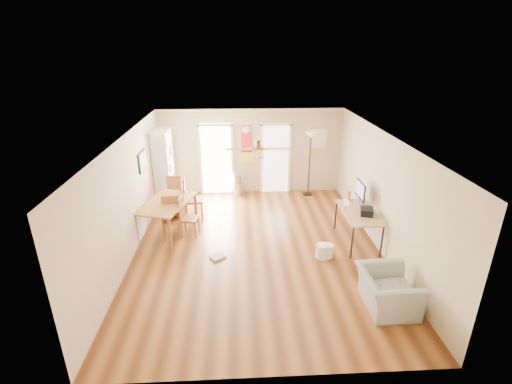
{
  "coord_description": "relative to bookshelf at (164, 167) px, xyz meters",
  "views": [
    {
      "loc": [
        -0.42,
        -7.29,
        4.34
      ],
      "look_at": [
        0.0,
        0.6,
        1.15
      ],
      "focal_mm": 25.77,
      "sensor_mm": 36.0,
      "label": 1
    }
  ],
  "objects": [
    {
      "name": "printer",
      "position": [
        4.97,
        -2.79,
        -0.21
      ],
      "size": [
        0.34,
        0.37,
        0.16
      ],
      "primitive_type": "cube",
      "rotation": [
        0.0,
        0.0,
        -0.26
      ],
      "color": "black",
      "rests_on": "computer_desk"
    },
    {
      "name": "wall_right",
      "position": [
        5.27,
        -2.8,
        0.23
      ],
      "size": [
        0.04,
        7.0,
        2.6
      ],
      "primitive_type": null,
      "color": "beige",
      "rests_on": "floor"
    },
    {
      "name": "ceiling",
      "position": [
        2.52,
        -2.8,
        1.53
      ],
      "size": [
        5.5,
        7.0,
        0.0
      ],
      "primitive_type": null,
      "color": "silver",
      "rests_on": "floor"
    },
    {
      "name": "orange_bottle",
      "position": [
        4.82,
        -1.93,
        -0.17
      ],
      "size": [
        0.09,
        0.09,
        0.23
      ],
      "primitive_type": "cylinder",
      "rotation": [
        0.0,
        0.0,
        0.23
      ],
      "color": "#CC5412",
      "rests_on": "computer_desk"
    },
    {
      "name": "torchiere_lamp",
      "position": [
        4.27,
        0.36,
        -0.09
      ],
      "size": [
        0.37,
        0.37,
        1.97
      ],
      "primitive_type": null,
      "rotation": [
        0.0,
        0.0,
        -0.0
      ],
      "color": "black",
      "rests_on": "floor"
    },
    {
      "name": "wall_front",
      "position": [
        2.52,
        -6.3,
        0.23
      ],
      "size": [
        5.5,
        0.04,
        2.6
      ],
      "primitive_type": null,
      "color": "beige",
      "rests_on": "floor"
    },
    {
      "name": "wastebasket_b",
      "position": [
        3.9,
        -3.27,
        -0.91
      ],
      "size": [
        0.32,
        0.32,
        0.32
      ],
      "primitive_type": "cylinder",
      "rotation": [
        0.0,
        0.0,
        -0.16
      ],
      "color": "silver",
      "rests_on": "floor"
    },
    {
      "name": "dining_chair_right_b",
      "position": [
        0.92,
        -2.05,
        -0.59
      ],
      "size": [
        0.46,
        0.46,
        0.97
      ],
      "primitive_type": null,
      "rotation": [
        0.0,
        0.0,
        1.4
      ],
      "color": "#905F2E",
      "rests_on": "floor"
    },
    {
      "name": "bookshelf",
      "position": [
        0.0,
        0.0,
        0.0
      ],
      "size": [
        0.47,
        0.98,
        2.14
      ],
      "primitive_type": null,
      "rotation": [
        0.0,
        0.0,
        -0.04
      ],
      "color": "silver",
      "rests_on": "floor"
    },
    {
      "name": "trash_can",
      "position": [
        2.1,
        0.42,
        -0.72
      ],
      "size": [
        0.38,
        0.38,
        0.7
      ],
      "primitive_type": "cylinder",
      "rotation": [
        0.0,
        0.0,
        0.18
      ],
      "color": "#B6B6B8",
      "rests_on": "floor"
    },
    {
      "name": "wall_back",
      "position": [
        2.52,
        0.7,
        0.23
      ],
      "size": [
        5.5,
        0.04,
        2.6
      ],
      "primitive_type": null,
      "color": "beige",
      "rests_on": "floor"
    },
    {
      "name": "bathroom_doorway",
      "position": [
        3.27,
        0.68,
        -0.02
      ],
      "size": [
        0.8,
        0.1,
        2.1
      ],
      "primitive_type": null,
      "color": "white",
      "rests_on": "wall_back"
    },
    {
      "name": "wastebasket_a",
      "position": [
        4.03,
        -3.23,
        -0.93
      ],
      "size": [
        0.28,
        0.28,
        0.29
      ],
      "primitive_type": "cylinder",
      "rotation": [
        0.0,
        0.0,
        -0.13
      ],
      "color": "white",
      "rests_on": "floor"
    },
    {
      "name": "dining_table",
      "position": [
        0.37,
        -1.89,
        -0.67
      ],
      "size": [
        1.39,
        1.82,
        0.8
      ],
      "primitive_type": null,
      "rotation": [
        0.0,
        0.0,
        -0.3
      ],
      "color": "#AB7937",
      "rests_on": "floor"
    },
    {
      "name": "wall_decal",
      "position": [
        2.39,
        0.68,
        0.48
      ],
      "size": [
        0.46,
        0.03,
        1.1
      ],
      "primitive_type": "cube",
      "color": "red",
      "rests_on": "wall_back"
    },
    {
      "name": "framed_poster",
      "position": [
        -0.21,
        -1.4,
        0.63
      ],
      "size": [
        0.04,
        0.66,
        0.48
      ],
      "primitive_type": "cube",
      "color": "black",
      "rests_on": "wall_left"
    },
    {
      "name": "floor_cloth",
      "position": [
        1.63,
        -3.16,
        -1.05
      ],
      "size": [
        0.38,
        0.37,
        0.04
      ],
      "primitive_type": "cube",
      "rotation": [
        0.0,
        0.0,
        0.64
      ],
      "color": "#A5A49F",
      "rests_on": "floor"
    },
    {
      "name": "ac_grille",
      "position": [
        4.57,
        0.67,
        0.63
      ],
      "size": [
        0.5,
        0.04,
        0.6
      ],
      "primitive_type": "cube",
      "color": "white",
      "rests_on": "wall_back"
    },
    {
      "name": "wall_left",
      "position": [
        -0.23,
        -2.8,
        0.23
      ],
      "size": [
        0.04,
        7.0,
        2.6
      ],
      "primitive_type": null,
      "color": "beige",
      "rests_on": "floor"
    },
    {
      "name": "computer_desk",
      "position": [
        4.85,
        -2.63,
        -0.68
      ],
      "size": [
        0.73,
        1.46,
        0.78
      ],
      "primitive_type": null,
      "color": "#A37758",
      "rests_on": "floor"
    },
    {
      "name": "crown_molding",
      "position": [
        2.52,
        -2.8,
        1.49
      ],
      "size": [
        5.5,
        7.0,
        0.08
      ],
      "primitive_type": null,
      "color": "white",
      "rests_on": "wall_back"
    },
    {
      "name": "dining_chair_right_a",
      "position": [
        0.92,
        -1.09,
        -0.5
      ],
      "size": [
        0.52,
        0.52,
        1.14
      ],
      "primitive_type": null,
      "rotation": [
        0.0,
        0.0,
        1.68
      ],
      "color": "brown",
      "rests_on": "floor"
    },
    {
      "name": "dining_chair_near",
      "position": [
        0.5,
        -2.17,
        -0.57
      ],
      "size": [
        0.46,
        0.46,
        1.0
      ],
      "primitive_type": null,
      "rotation": [
        0.0,
        0.0,
        0.13
      ],
      "color": "#A16234",
      "rests_on": "floor"
    },
    {
      "name": "armchair",
      "position": [
        4.67,
        -4.93,
        -0.73
      ],
      "size": [
        0.91,
        1.04,
        0.67
      ],
      "primitive_type": "imported",
      "rotation": [
        0.0,
        0.0,
        1.58
      ],
      "color": "#999994",
      "rests_on": "floor"
    },
    {
      "name": "keyboard",
      "position": [
        4.72,
        -2.1,
        -0.28
      ],
      "size": [
        0.23,
        0.43,
        0.02
      ],
      "primitive_type": "cube",
      "rotation": [
        0.0,
        0.0,
        -0.24
      ],
      "color": "white",
      "rests_on": "computer_desk"
    },
    {
      "name": "floor",
      "position": [
        2.52,
        -2.8,
        -1.07
      ],
      "size": [
        7.0,
        7.0,
        0.0
      ],
      "primitive_type": "plane",
      "color": "brown",
      "rests_on": "ground"
    },
    {
      "name": "ceiling_fan",
      "position": [
        2.52,
        -3.1,
        1.36
      ],
      "size": [
        1.24,
        1.24,
        0.2
      ],
      "primitive_type": null,
      "color": "#593819",
      "rests_on": "ceiling"
    },
    {
      "name": "kitchen_doorway",
      "position": [
        1.47,
        0.68,
        -0.02
      ],
      "size": [
        0.9,
        0.1,
        2.1
      ],
      "primitive_type": null,
      "color": "white",
      "rests_on": "wall_back"
    },
    {
      "name": "imac",
      "position": [
        4.99,
        -2.2,
        -0.01
      ],
      "size": [
        0.18,
        0.61,
        0.56
      ],
      "primitive_type": null,
      "rotation": [
        0.0,
        0.0,
        -0.16
      ],
      "color": "black",
      "rests_on": "computer_desk"
    },
    {
      "name": "dining_chair_far",
      "position": [
        0.38,
        -0.4,
        -0.57
      ],
      "size": [
        0.46,
        0.46,
        1.01
      ],
      "primitive_type": null,
      "rotation": [
        0.0,
        0.0,
        3.03
      ],
      "color": "#AD7837",
      "rests_on": "floor"
    }
  ]
}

